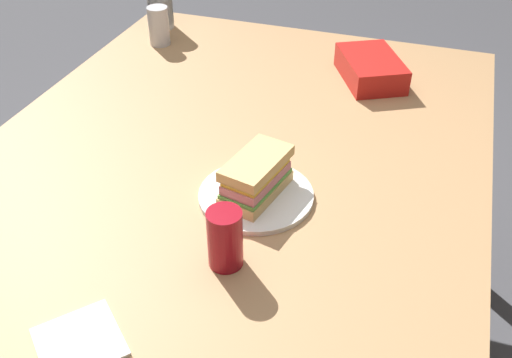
% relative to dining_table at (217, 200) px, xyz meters
% --- Properties ---
extents(dining_table, '(1.75, 1.19, 0.76)m').
position_rel_dining_table_xyz_m(dining_table, '(0.00, 0.00, 0.00)').
color(dining_table, tan).
rests_on(dining_table, ground_plane).
extents(paper_plate, '(0.25, 0.25, 0.01)m').
position_rel_dining_table_xyz_m(paper_plate, '(-0.05, -0.11, 0.08)').
color(paper_plate, white).
rests_on(paper_plate, dining_table).
extents(sandwich, '(0.20, 0.13, 0.08)m').
position_rel_dining_table_xyz_m(sandwich, '(-0.05, -0.11, 0.13)').
color(sandwich, '#DBB26B').
rests_on(sandwich, paper_plate).
extents(soda_can_red, '(0.07, 0.07, 0.12)m').
position_rel_dining_table_xyz_m(soda_can_red, '(-0.25, -0.12, 0.14)').
color(soda_can_red, maroon).
rests_on(soda_can_red, dining_table).
extents(chip_bag, '(0.27, 0.24, 0.07)m').
position_rel_dining_table_xyz_m(chip_bag, '(0.58, -0.25, 0.11)').
color(chip_bag, red).
rests_on(chip_bag, dining_table).
extents(plastic_cup_stack, '(0.08, 0.08, 0.18)m').
position_rel_dining_table_xyz_m(plastic_cup_stack, '(0.74, 0.49, 0.17)').
color(plastic_cup_stack, silver).
rests_on(plastic_cup_stack, dining_table).
extents(soda_can_silver, '(0.07, 0.07, 0.12)m').
position_rel_dining_table_xyz_m(soda_can_silver, '(0.61, 0.43, 0.14)').
color(soda_can_silver, silver).
rests_on(soda_can_silver, dining_table).
extents(paper_napkin, '(0.18, 0.18, 0.01)m').
position_rel_dining_table_xyz_m(paper_napkin, '(-0.50, 0.04, 0.08)').
color(paper_napkin, white).
rests_on(paper_napkin, dining_table).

